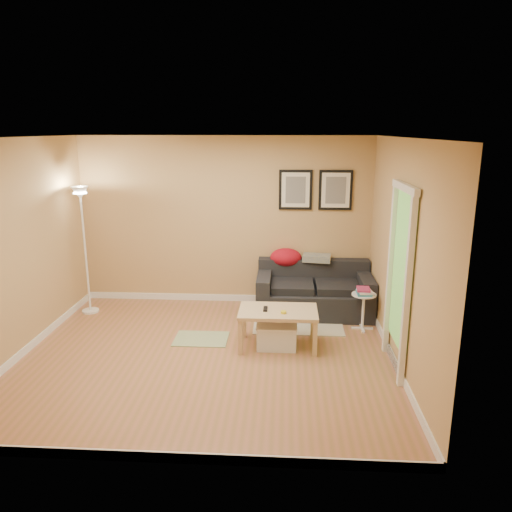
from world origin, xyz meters
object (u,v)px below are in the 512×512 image
sofa (314,289)px  storage_bin (277,335)px  book_stack (364,291)px  side_table (363,312)px  coffee_table (278,328)px  floor_lamp (86,254)px

sofa → storage_bin: size_ratio=3.34×
storage_bin → book_stack: 1.40m
storage_bin → sofa: bearing=66.5°
side_table → coffee_table: bearing=-151.5°
sofa → coffee_table: sofa is taller
storage_bin → book_stack: (1.17, 0.65, 0.40)m
coffee_table → side_table: side_table is taller
book_stack → side_table: bearing=-41.3°
side_table → storage_bin: bearing=-151.0°
side_table → floor_lamp: floor_lamp is taller
side_table → book_stack: bearing=122.3°
storage_bin → book_stack: book_stack is taller
coffee_table → side_table: (1.16, 0.63, 0.01)m
book_stack → floor_lamp: bearing=-169.5°
coffee_table → book_stack: 1.35m
sofa → side_table: 0.87m
book_stack → floor_lamp: 4.05m
coffee_table → floor_lamp: floor_lamp is taller
coffee_table → storage_bin: size_ratio=1.93×
storage_bin → floor_lamp: bearing=159.4°
sofa → side_table: (0.64, -0.58, -0.12)m
book_stack → floor_lamp: (-4.02, 0.41, 0.35)m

